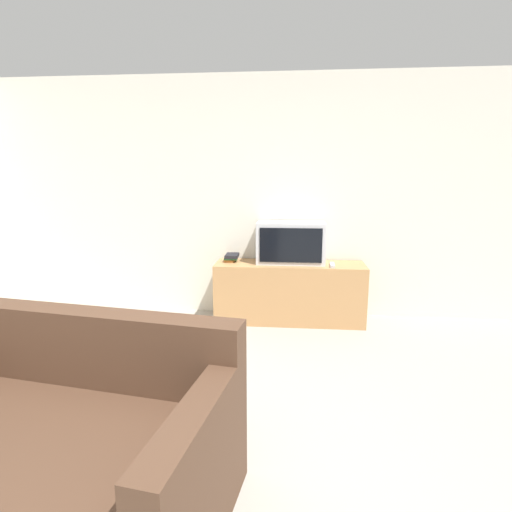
{
  "coord_description": "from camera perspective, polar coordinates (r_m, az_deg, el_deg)",
  "views": [
    {
      "loc": [
        0.29,
        -1.38,
        1.54
      ],
      "look_at": [
        -0.05,
        2.37,
        0.79
      ],
      "focal_mm": 28.0,
      "sensor_mm": 36.0,
      "label": 1
    }
  ],
  "objects": [
    {
      "name": "couch",
      "position": [
        2.29,
        -28.12,
        -23.07
      ],
      "size": [
        1.86,
        1.17,
        0.86
      ],
      "rotation": [
        0.0,
        0.0,
        -0.15
      ],
      "color": "#4C3323",
      "rests_on": "ground_plane"
    },
    {
      "name": "wall_back",
      "position": [
        4.43,
        1.47,
        8.22
      ],
      "size": [
        9.0,
        0.06,
        2.6
      ],
      "color": "silver",
      "rests_on": "ground_plane"
    },
    {
      "name": "book_stack",
      "position": [
        4.33,
        -3.53,
        -0.18
      ],
      "size": [
        0.15,
        0.22,
        0.08
      ],
      "color": "#995623",
      "rests_on": "tv_stand"
    },
    {
      "name": "tv_stand",
      "position": [
        4.31,
        4.78,
        -5.18
      ],
      "size": [
        1.57,
        0.45,
        0.63
      ],
      "color": "tan",
      "rests_on": "ground_plane"
    },
    {
      "name": "television",
      "position": [
        4.24,
        5.0,
        1.93
      ],
      "size": [
        0.71,
        0.36,
        0.43
      ],
      "color": "silver",
      "rests_on": "tv_stand"
    },
    {
      "name": "remote_on_stand",
      "position": [
        4.17,
        10.85,
        -1.26
      ],
      "size": [
        0.06,
        0.2,
        0.02
      ],
      "rotation": [
        0.0,
        0.0,
        -0.05
      ],
      "color": "#B7B7B7",
      "rests_on": "tv_stand"
    }
  ]
}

